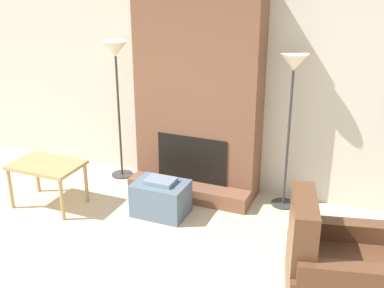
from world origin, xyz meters
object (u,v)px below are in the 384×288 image
at_px(ottoman, 161,198).
at_px(floor_lamp_right, 293,79).
at_px(armchair, 333,270).
at_px(side_table, 47,169).
at_px(floor_lamp_left, 116,63).

distance_m(ottoman, floor_lamp_right, 2.03).
distance_m(ottoman, armchair, 2.19).
bearing_deg(floor_lamp_right, side_table, -157.50).
relative_size(armchair, side_table, 1.35).
distance_m(side_table, floor_lamp_left, 1.58).
relative_size(ottoman, side_table, 0.75).
height_order(armchair, floor_lamp_left, floor_lamp_left).
xyz_separation_m(ottoman, floor_lamp_right, (1.28, 0.77, 1.36)).
distance_m(side_table, floor_lamp_right, 3.05).
height_order(side_table, floor_lamp_left, floor_lamp_left).
bearing_deg(ottoman, floor_lamp_left, 141.62).
bearing_deg(floor_lamp_right, floor_lamp_left, 180.00).
height_order(ottoman, floor_lamp_left, floor_lamp_left).
relative_size(armchair, floor_lamp_right, 0.60).
relative_size(ottoman, armchair, 0.55).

